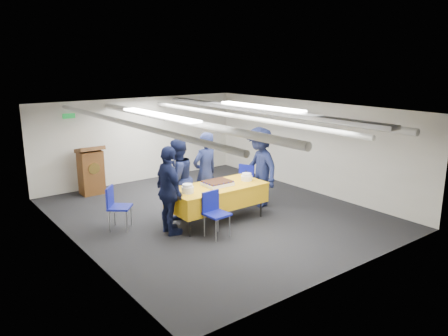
# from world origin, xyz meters

# --- Properties ---
(ground) EXTENTS (7.00, 7.00, 0.00)m
(ground) POSITION_xyz_m (0.00, 0.00, 0.00)
(ground) COLOR black
(ground) RESTS_ON ground
(room_shell) EXTENTS (6.00, 7.00, 2.30)m
(room_shell) POSITION_xyz_m (0.09, 0.41, 1.81)
(room_shell) COLOR beige
(room_shell) RESTS_ON ground
(serving_table) EXTENTS (2.06, 0.95, 0.77)m
(serving_table) POSITION_xyz_m (-0.23, -0.43, 0.56)
(serving_table) COLOR black
(serving_table) RESTS_ON ground
(sheet_cake) EXTENTS (0.57, 0.45, 0.10)m
(sheet_cake) POSITION_xyz_m (-0.21, -0.40, 0.82)
(sheet_cake) COLOR white
(sheet_cake) RESTS_ON serving_table
(plate_stack_left) EXTENTS (0.24, 0.24, 0.18)m
(plate_stack_left) POSITION_xyz_m (-0.98, -0.48, 0.85)
(plate_stack_left) COLOR white
(plate_stack_left) RESTS_ON serving_table
(plate_stack_right) EXTENTS (0.24, 0.24, 0.16)m
(plate_stack_right) POSITION_xyz_m (0.52, -0.48, 0.84)
(plate_stack_right) COLOR white
(plate_stack_right) RESTS_ON serving_table
(podium) EXTENTS (0.62, 0.53, 1.25)m
(podium) POSITION_xyz_m (-1.60, 3.05, 0.61)
(podium) COLOR brown
(podium) RESTS_ON ground
(chair_near) EXTENTS (0.45, 0.45, 0.87)m
(chair_near) POSITION_xyz_m (-0.74, -1.01, 0.53)
(chair_near) COLOR gray
(chair_near) RESTS_ON ground
(chair_right) EXTENTS (0.55, 0.55, 0.87)m
(chair_right) POSITION_xyz_m (1.09, 0.28, 0.53)
(chair_right) COLOR gray
(chair_right) RESTS_ON ground
(chair_left) EXTENTS (0.59, 0.59, 0.87)m
(chair_left) POSITION_xyz_m (-2.09, 0.45, 0.53)
(chair_left) COLOR gray
(chair_left) RESTS_ON ground
(sailor_a) EXTENTS (0.71, 0.51, 1.79)m
(sailor_a) POSITION_xyz_m (-0.11, 0.17, 0.90)
(sailor_a) COLOR black
(sailor_a) RESTS_ON ground
(sailor_b) EXTENTS (0.95, 0.81, 1.71)m
(sailor_b) POSITION_xyz_m (-0.76, 0.27, 0.85)
(sailor_b) COLOR black
(sailor_b) RESTS_ON ground
(sailor_c) EXTENTS (0.55, 1.06, 1.74)m
(sailor_c) POSITION_xyz_m (-1.36, -0.42, 0.87)
(sailor_c) COLOR black
(sailor_c) RESTS_ON ground
(sailor_d) EXTENTS (0.86, 1.28, 1.83)m
(sailor_d) POSITION_xyz_m (1.15, -0.19, 0.91)
(sailor_d) COLOR black
(sailor_d) RESTS_ON ground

